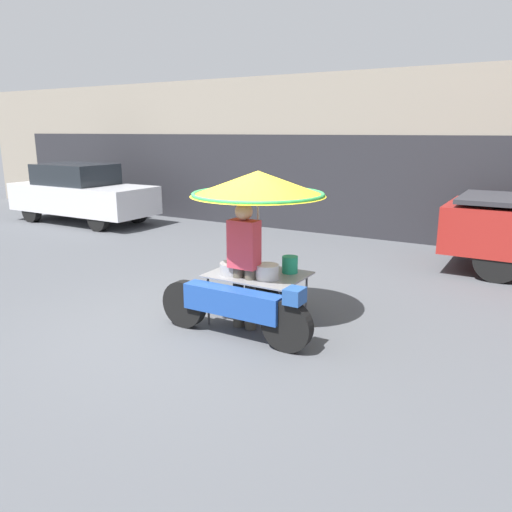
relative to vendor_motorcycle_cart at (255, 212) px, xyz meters
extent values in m
plane|color=#4C4F54|center=(-0.51, -0.55, -1.50)|extent=(36.00, 36.00, 0.00)
cube|color=gray|center=(-0.51, 7.10, 0.41)|extent=(28.00, 2.00, 3.83)
cube|color=#28282D|center=(-0.51, 6.07, -0.30)|extent=(23.80, 0.06, 2.40)
cylinder|color=black|center=(0.74, -0.53, -1.20)|extent=(0.62, 0.14, 0.62)
cylinder|color=black|center=(-0.75, -0.53, -1.20)|extent=(0.62, 0.14, 0.62)
cube|color=#1E479E|center=(-0.01, -0.53, -1.04)|extent=(1.32, 0.24, 0.32)
cube|color=#234C93|center=(0.83, -0.53, -0.82)|extent=(0.20, 0.24, 0.18)
cylinder|color=black|center=(-0.01, 0.37, -1.23)|extent=(0.56, 0.14, 0.56)
cylinder|color=#515156|center=(0.52, -0.31, -1.18)|extent=(0.03, 0.03, 0.65)
cylinder|color=#515156|center=(0.52, 0.48, -1.18)|extent=(0.03, 0.03, 0.65)
cylinder|color=#515156|center=(-0.53, -0.31, -1.18)|extent=(0.03, 0.03, 0.65)
cylinder|color=#515156|center=(-0.53, 0.48, -1.18)|extent=(0.03, 0.03, 0.65)
cube|color=gray|center=(-0.01, 0.09, -0.84)|extent=(1.23, 0.93, 0.02)
cylinder|color=#B2B2B7|center=(-0.01, 0.09, -0.32)|extent=(0.03, 0.03, 1.02)
cone|color=yellow|center=(-0.01, 0.09, 0.35)|extent=(1.72, 1.72, 0.31)
torus|color=green|center=(-0.01, 0.09, 0.21)|extent=(1.68, 1.68, 0.05)
cylinder|color=#939399|center=(-0.28, -0.07, -0.76)|extent=(0.36, 0.36, 0.15)
cylinder|color=#B7B7BC|center=(0.21, -0.05, -0.74)|extent=(0.30, 0.30, 0.18)
cylinder|color=silver|center=(-0.07, 0.27, -0.80)|extent=(0.29, 0.29, 0.07)
cylinder|color=#1E936B|center=(0.33, 0.34, -0.72)|extent=(0.21, 0.21, 0.22)
cylinder|color=#4C473D|center=(-0.15, -0.17, -1.10)|extent=(0.14, 0.14, 0.81)
cylinder|color=#4C473D|center=(0.03, -0.17, -1.10)|extent=(0.14, 0.14, 0.81)
cube|color=#C13847|center=(-0.06, -0.17, -0.39)|extent=(0.38, 0.22, 0.61)
sphere|color=tan|center=(-0.06, -0.17, 0.03)|extent=(0.22, 0.22, 0.22)
cylinder|color=black|center=(-6.64, 3.42, -1.20)|extent=(0.61, 0.20, 0.61)
cylinder|color=black|center=(-6.64, 4.82, -1.20)|extent=(0.61, 0.20, 0.61)
cylinder|color=black|center=(-9.30, 3.42, -1.20)|extent=(0.61, 0.20, 0.61)
cylinder|color=black|center=(-9.30, 4.82, -1.20)|extent=(0.61, 0.20, 0.61)
cube|color=silver|center=(-7.97, 4.12, -0.82)|extent=(4.28, 1.64, 0.75)
cube|color=#1E2328|center=(-8.18, 4.12, -0.17)|extent=(2.05, 1.45, 0.56)
cylinder|color=black|center=(2.56, 3.73, -1.11)|extent=(0.78, 0.24, 0.78)
cylinder|color=black|center=(2.56, 5.29, -1.11)|extent=(0.78, 0.24, 0.78)
cylinder|color=brown|center=(-10.68, 5.45, -1.35)|extent=(0.36, 0.36, 0.32)
sphere|color=#1E5B2D|center=(-10.68, 5.45, -0.92)|extent=(0.63, 0.63, 0.63)
camera|label=1|loc=(3.15, -5.34, 0.99)|focal=35.00mm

